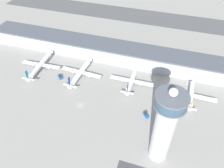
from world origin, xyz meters
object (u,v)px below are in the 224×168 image
service_truck_fuel (146,115)px  control_tower (165,126)px  airplane_gate_charlie (131,81)px  service_truck_catering (60,77)px  airplane_gate_alpha (40,65)px  airplane_gate_bravo (81,72)px  airplane_gate_delta (191,95)px

service_truck_fuel → control_tower: bearing=-65.2°
airplane_gate_charlie → service_truck_catering: airplane_gate_charlie is taller
airplane_gate_alpha → airplane_gate_bravo: size_ratio=1.08×
airplane_gate_charlie → service_truck_fuel: (19.67, -32.09, -2.88)m
airplane_gate_alpha → control_tower: bearing=-24.9°
service_truck_fuel → airplane_gate_delta: bearing=43.3°
airplane_gate_delta → service_truck_fuel: bearing=-136.7°
service_truck_catering → airplane_gate_delta: bearing=4.5°
airplane_gate_alpha → service_truck_catering: bearing=-15.2°
airplane_gate_alpha → airplane_gate_delta: (140.34, 2.70, -0.94)m
control_tower → airplane_gate_alpha: size_ratio=1.29×
control_tower → service_truck_fuel: 43.69m
control_tower → airplane_gate_alpha: (-122.22, 56.64, -25.62)m
control_tower → airplane_gate_alpha: control_tower is taller
airplane_gate_bravo → airplane_gate_charlie: 47.97m
airplane_gate_alpha → airplane_gate_charlie: size_ratio=1.18×
airplane_gate_alpha → service_truck_catering: (23.72, -6.47, -3.72)m
control_tower → service_truck_fuel: size_ratio=10.54×
airplane_gate_charlie → airplane_gate_delta: size_ratio=0.96×
control_tower → airplane_gate_delta: bearing=73.0°
airplane_gate_charlie → airplane_gate_bravo: bearing=-176.5°
airplane_gate_alpha → service_truck_fuel: 112.02m
airplane_gate_charlie → airplane_gate_delta: (51.39, -2.22, -0.20)m
control_tower → airplane_gate_delta: (18.12, 59.34, -26.56)m
service_truck_fuel → airplane_gate_charlie: bearing=121.5°
airplane_gate_delta → service_truck_fuel: size_ratio=7.24×
airplane_gate_alpha → airplane_gate_charlie: airplane_gate_alpha is taller
airplane_gate_delta → service_truck_catering: size_ratio=6.12×
airplane_gate_bravo → service_truck_fuel: (67.54, -29.14, -3.04)m
control_tower → airplane_gate_charlie: 74.78m
airplane_gate_bravo → airplane_gate_delta: airplane_gate_bravo is taller
airplane_gate_bravo → airplane_gate_charlie: airplane_gate_bravo is taller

